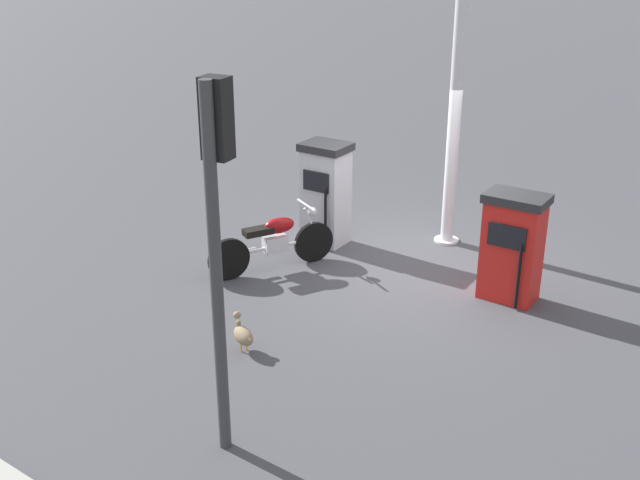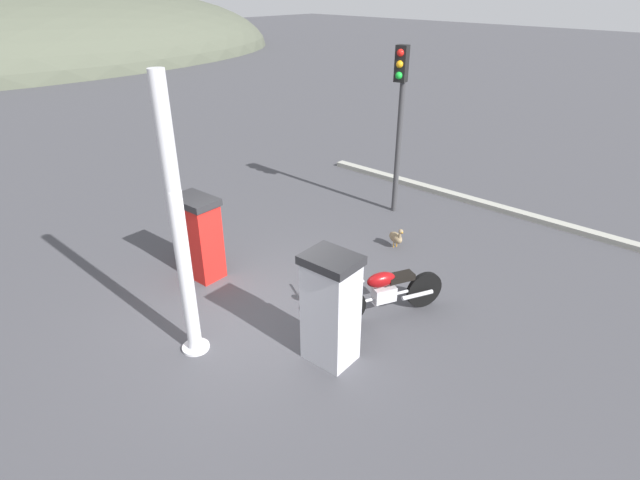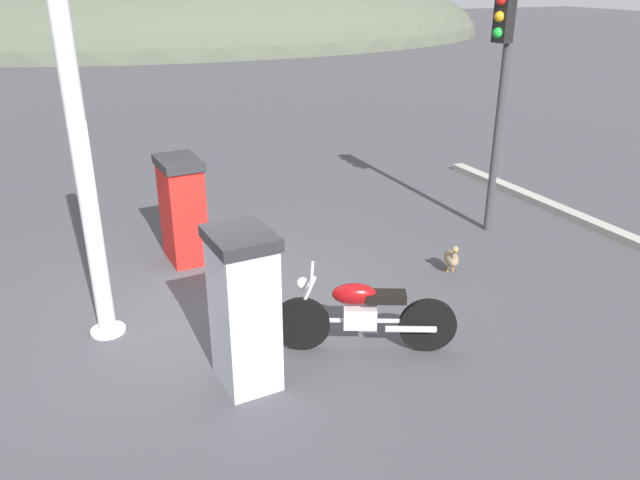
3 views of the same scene
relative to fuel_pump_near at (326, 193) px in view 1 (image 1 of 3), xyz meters
The scene contains 7 objects.
ground_plane 1.83m from the fuel_pump_near, 93.69° to the left, with size 120.00×120.00×0.00m, color #424247.
fuel_pump_near is the anchor object (origin of this frame).
fuel_pump_far 3.24m from the fuel_pump_near, 90.00° to the left, with size 0.62×0.87×1.52m.
motorcycle_near_pump 1.39m from the fuel_pump_near, ahead, with size 1.89×0.94×0.96m.
wandering_duck 3.67m from the fuel_pump_near, 22.34° to the left, with size 0.31×0.46×0.47m.
roadside_traffic_light 5.60m from the fuel_pump_near, 27.98° to the left, with size 0.40×0.28×3.67m.
canopy_support_pole 2.25m from the fuel_pump_near, 129.46° to the left, with size 0.40×0.40×3.95m.
Camera 1 is at (9.31, 5.67, 4.91)m, focal length 43.68 mm.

